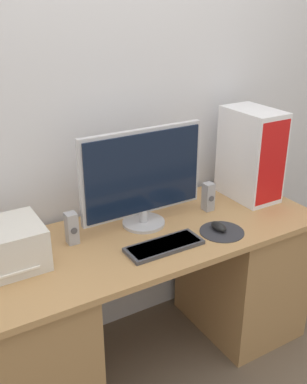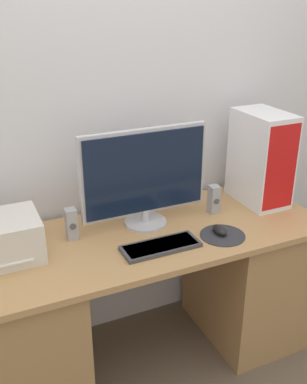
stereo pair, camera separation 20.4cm
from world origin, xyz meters
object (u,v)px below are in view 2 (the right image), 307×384
object	(u,v)px
mouse	(220,230)
computer_tower	(261,158)
keyboard	(161,246)
speaker_right	(214,199)
speaker_left	(71,224)
monitor	(145,176)

from	to	relation	value
mouse	computer_tower	distance (m)	0.51
keyboard	speaker_right	bearing A→B (deg)	27.75
keyboard	speaker_left	world-z (taller)	speaker_left
monitor	keyboard	size ratio (longest dim) A/B	1.78
computer_tower	speaker_left	xyz separation A→B (m)	(-1.03, 0.01, -0.17)
computer_tower	speaker_left	bearing A→B (deg)	179.20
monitor	speaker_left	xyz separation A→B (m)	(-0.36, 0.01, -0.18)
computer_tower	keyboard	bearing A→B (deg)	-161.30
computer_tower	speaker_left	world-z (taller)	computer_tower
keyboard	mouse	bearing A→B (deg)	-0.04
monitor	mouse	bearing A→B (deg)	-41.78
mouse	speaker_left	size ratio (longest dim) A/B	0.65
monitor	computer_tower	world-z (taller)	computer_tower
keyboard	computer_tower	world-z (taller)	computer_tower
keyboard	computer_tower	size ratio (longest dim) A/B	0.72
mouse	computer_tower	bearing A→B (deg)	31.15
computer_tower	mouse	bearing A→B (deg)	-148.85
speaker_left	monitor	bearing A→B (deg)	-0.83
keyboard	speaker_right	world-z (taller)	speaker_right
computer_tower	speaker_right	bearing A→B (deg)	-175.14
monitor	speaker_right	bearing A→B (deg)	-5.31
speaker_left	mouse	bearing A→B (deg)	-21.38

